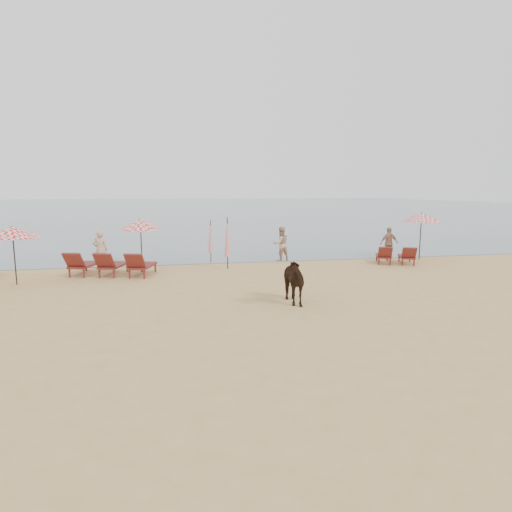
{
  "coord_description": "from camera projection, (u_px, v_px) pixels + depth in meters",
  "views": [
    {
      "loc": [
        -2.74,
        -9.19,
        3.35
      ],
      "look_at": [
        0.0,
        5.0,
        1.1
      ],
      "focal_mm": 30.0,
      "sensor_mm": 36.0,
      "label": 1
    }
  ],
  "objects": [
    {
      "name": "umbrella_closed_right",
      "position": [
        211.0,
        237.0,
        19.66
      ],
      "size": [
        0.24,
        0.24,
        1.96
      ],
      "rotation": [
        0.0,
        0.0,
        -0.2
      ],
      "color": "black",
      "rests_on": "ground"
    },
    {
      "name": "lounger_cluster_right",
      "position": [
        396.0,
        255.0,
        19.36
      ],
      "size": [
        2.08,
        2.04,
        0.58
      ],
      "rotation": [
        0.0,
        0.0,
        -0.38
      ],
      "color": "maroon",
      "rests_on": "ground"
    },
    {
      "name": "umbrella_open_right",
      "position": [
        421.0,
        217.0,
        20.42
      ],
      "size": [
        1.86,
        1.86,
        2.27
      ],
      "rotation": [
        0.0,
        0.0,
        0.01
      ],
      "color": "black",
      "rests_on": "ground"
    },
    {
      "name": "umbrella_open_left_a",
      "position": [
        12.0,
        232.0,
        14.92
      ],
      "size": [
        1.84,
        1.84,
        2.1
      ],
      "rotation": [
        0.0,
        0.0,
        0.02
      ],
      "color": "black",
      "rests_on": "ground"
    },
    {
      "name": "cow",
      "position": [
        289.0,
        280.0,
        12.68
      ],
      "size": [
        0.83,
        1.68,
        1.39
      ],
      "primitive_type": "imported",
      "rotation": [
        0.0,
        0.0,
        0.05
      ],
      "color": "black",
      "rests_on": "ground"
    },
    {
      "name": "beachgoer_left",
      "position": [
        100.0,
        250.0,
        18.24
      ],
      "size": [
        0.6,
        0.4,
        1.62
      ],
      "primitive_type": "imported",
      "rotation": [
        0.0,
        0.0,
        3.16
      ],
      "color": "tan",
      "rests_on": "ground"
    },
    {
      "name": "beachgoer_right_a",
      "position": [
        281.0,
        244.0,
        20.19
      ],
      "size": [
        0.91,
        0.78,
        1.62
      ],
      "primitive_type": "imported",
      "rotation": [
        0.0,
        0.0,
        3.38
      ],
      "color": "tan",
      "rests_on": "ground"
    },
    {
      "name": "ground",
      "position": [
        297.0,
        335.0,
        9.94
      ],
      "size": [
        120.0,
        120.0,
        0.0
      ],
      "primitive_type": "plane",
      "color": "tan",
      "rests_on": "ground"
    },
    {
      "name": "umbrella_closed_left",
      "position": [
        227.0,
        237.0,
        18.04
      ],
      "size": [
        0.27,
        0.27,
        2.21
      ],
      "rotation": [
        0.0,
        0.0,
        -0.06
      ],
      "color": "black",
      "rests_on": "ground"
    },
    {
      "name": "lounger_cluster_left",
      "position": [
        111.0,
        264.0,
        16.69
      ],
      "size": [
        3.46,
        2.58,
        0.68
      ],
      "rotation": [
        0.0,
        0.0,
        -0.27
      ],
      "color": "maroon",
      "rests_on": "ground"
    },
    {
      "name": "sea",
      "position": [
        187.0,
        206.0,
        87.55
      ],
      "size": [
        160.0,
        140.0,
        0.06
      ],
      "primitive_type": "cube",
      "color": "#51606B",
      "rests_on": "ground"
    },
    {
      "name": "umbrella_open_left_b",
      "position": [
        140.0,
        224.0,
        18.67
      ],
      "size": [
        1.7,
        1.73,
        2.17
      ],
      "rotation": [
        0.0,
        0.0,
        0.21
      ],
      "color": "black",
      "rests_on": "ground"
    },
    {
      "name": "beachgoer_right_b",
      "position": [
        389.0,
        243.0,
        20.71
      ],
      "size": [
        0.93,
        0.42,
        1.56
      ],
      "primitive_type": "imported",
      "rotation": [
        0.0,
        0.0,
        3.18
      ],
      "color": "tan",
      "rests_on": "ground"
    }
  ]
}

